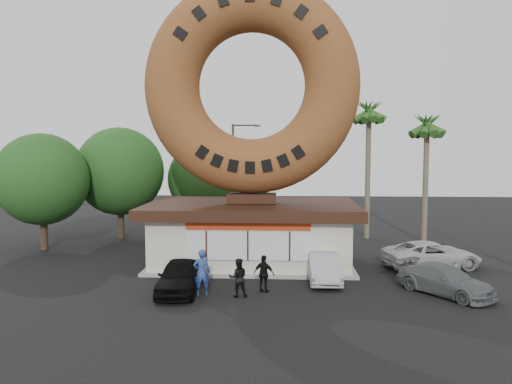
{
  "coord_description": "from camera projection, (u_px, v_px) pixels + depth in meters",
  "views": [
    {
      "loc": [
        1.64,
        -20.58,
        6.18
      ],
      "look_at": [
        0.33,
        4.0,
        4.05
      ],
      "focal_mm": 35.0,
      "sensor_mm": 36.0,
      "label": 1
    }
  ],
  "objects": [
    {
      "name": "ground",
      "position": [
        243.0,
        295.0,
        21.1
      ],
      "size": [
        90.0,
        90.0,
        0.0
      ],
      "primitive_type": "plane",
      "color": "black",
      "rests_on": "ground"
    },
    {
      "name": "donut_shop",
      "position": [
        252.0,
        231.0,
        26.9
      ],
      "size": [
        11.2,
        7.2,
        3.8
      ],
      "color": "beige",
      "rests_on": "ground"
    },
    {
      "name": "giant_donut",
      "position": [
        252.0,
        86.0,
        26.25
      ],
      "size": [
        11.36,
        2.9,
        11.36
      ],
      "primitive_type": "torus",
      "rotation": [
        1.57,
        0.0,
        0.0
      ],
      "color": "brown",
      "rests_on": "donut_shop"
    },
    {
      "name": "tree_west",
      "position": [
        120.0,
        171.0,
        34.13
      ],
      "size": [
        6.0,
        6.0,
        7.65
      ],
      "color": "#473321",
      "rests_on": "ground"
    },
    {
      "name": "tree_mid",
      "position": [
        204.0,
        179.0,
        35.88
      ],
      "size": [
        5.2,
        5.2,
        6.63
      ],
      "color": "#473321",
      "rests_on": "ground"
    },
    {
      "name": "tree_far",
      "position": [
        42.0,
        179.0,
        30.37
      ],
      "size": [
        5.6,
        5.6,
        7.14
      ],
      "color": "#473321",
      "rests_on": "ground"
    },
    {
      "name": "palm_near",
      "position": [
        369.0,
        116.0,
        33.9
      ],
      "size": [
        2.6,
        2.6,
        9.75
      ],
      "color": "#726651",
      "rests_on": "ground"
    },
    {
      "name": "palm_far",
      "position": [
        427.0,
        129.0,
        32.3
      ],
      "size": [
        2.6,
        2.6,
        8.75
      ],
      "color": "#726651",
      "rests_on": "ground"
    },
    {
      "name": "street_lamp",
      "position": [
        235.0,
        172.0,
        36.73
      ],
      "size": [
        2.11,
        0.2,
        8.0
      ],
      "color": "#59595E",
      "rests_on": "ground"
    },
    {
      "name": "person_left",
      "position": [
        202.0,
        272.0,
        21.03
      ],
      "size": [
        0.83,
        0.68,
        1.97
      ],
      "primitive_type": "imported",
      "rotation": [
        0.0,
        0.0,
        3.47
      ],
      "color": "navy",
      "rests_on": "ground"
    },
    {
      "name": "person_center",
      "position": [
        238.0,
        278.0,
        20.83
      ],
      "size": [
        0.89,
        0.74,
        1.63
      ],
      "primitive_type": "imported",
      "rotation": [
        0.0,
        0.0,
        3.31
      ],
      "color": "black",
      "rests_on": "ground"
    },
    {
      "name": "person_right",
      "position": [
        264.0,
        274.0,
        21.46
      ],
      "size": [
        1.03,
        0.71,
        1.62
      ],
      "primitive_type": "imported",
      "rotation": [
        0.0,
        0.0,
        2.77
      ],
      "color": "black",
      "rests_on": "ground"
    },
    {
      "name": "car_black",
      "position": [
        179.0,
        276.0,
        21.48
      ],
      "size": [
        1.82,
        4.18,
        1.4
      ],
      "primitive_type": "imported",
      "rotation": [
        0.0,
        0.0,
        0.04
      ],
      "color": "black",
      "rests_on": "ground"
    },
    {
      "name": "car_silver",
      "position": [
        324.0,
        267.0,
        23.33
      ],
      "size": [
        1.44,
        4.01,
        1.32
      ],
      "primitive_type": "imported",
      "rotation": [
        0.0,
        0.0,
        0.01
      ],
      "color": "#B1B2B7",
      "rests_on": "ground"
    },
    {
      "name": "car_grey",
      "position": [
        445.0,
        280.0,
        21.18
      ],
      "size": [
        3.98,
        4.43,
        1.24
      ],
      "primitive_type": "imported",
      "rotation": [
        0.0,
        0.0,
        0.66
      ],
      "color": "slate",
      "rests_on": "ground"
    },
    {
      "name": "car_white",
      "position": [
        432.0,
        255.0,
        25.8
      ],
      "size": [
        5.5,
        3.53,
        1.41
      ],
      "primitive_type": "imported",
      "rotation": [
        0.0,
        0.0,
        1.82
      ],
      "color": "beige",
      "rests_on": "ground"
    }
  ]
}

